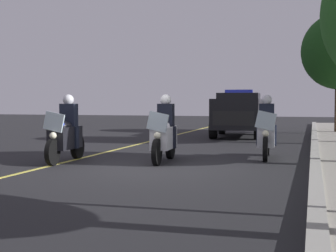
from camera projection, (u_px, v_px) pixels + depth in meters
The scene contains 7 objects.
ground_plane at pixel (149, 168), 11.42m from camera, with size 80.00×80.00×0.00m, color black.
curb_strip at pixel (316, 171), 10.38m from camera, with size 48.00×0.24×0.15m, color #9E9B93.
lane_stripe_center at pixel (56, 164), 12.10m from camera, with size 48.00×0.12×0.01m, color #E0D14C.
police_motorcycle_lead_left at pixel (66, 134), 12.60m from camera, with size 2.14×0.61×1.72m.
police_motorcycle_lead_right at pixel (164, 134), 12.60m from camera, with size 2.14×0.61×1.72m.
police_motorcycle_trailing at pixel (266, 133), 13.37m from camera, with size 2.14×0.61×1.72m.
police_suv at pixel (239, 112), 21.63m from camera, with size 5.01×2.32×2.05m.
Camera 1 is at (10.78, 3.62, 1.54)m, focal length 53.03 mm.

